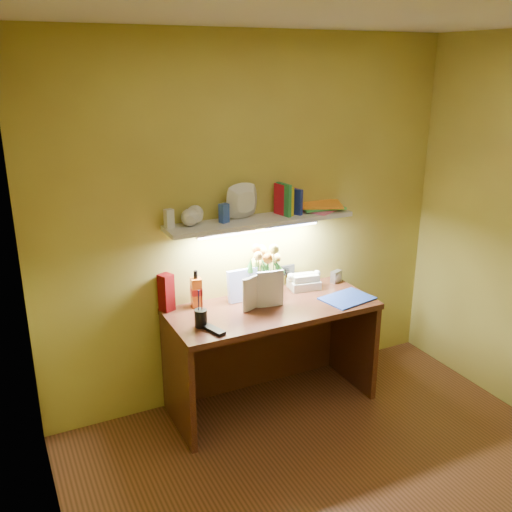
{
  "coord_description": "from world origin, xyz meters",
  "views": [
    {
      "loc": [
        -1.64,
        -1.89,
        2.3
      ],
      "look_at": [
        -0.05,
        1.35,
        1.07
      ],
      "focal_mm": 40.0,
      "sensor_mm": 36.0,
      "label": 1
    }
  ],
  "objects": [
    {
      "name": "whisky_bottle",
      "position": [
        -0.45,
        1.42,
        0.88
      ],
      "size": [
        0.08,
        0.08,
        0.25
      ],
      "primitive_type": null,
      "rotation": [
        0.0,
        0.0,
        -0.12
      ],
      "color": "#C45212",
      "rests_on": "desk"
    },
    {
      "name": "pen_cup",
      "position": [
        -0.54,
        1.12,
        0.85
      ],
      "size": [
        0.1,
        0.1,
        0.19
      ],
      "primitive_type": "cylinder",
      "rotation": [
        0.0,
        0.0,
        0.34
      ],
      "color": "black",
      "rests_on": "desk"
    },
    {
      "name": "desk_book_b",
      "position": [
        -0.1,
        1.22,
        0.88
      ],
      "size": [
        0.18,
        0.06,
        0.25
      ],
      "primitive_type": "imported",
      "rotation": [
        0.0,
        0.0,
        -0.2
      ],
      "color": "silver",
      "rests_on": "desk"
    },
    {
      "name": "art_card",
      "position": [
        -0.13,
        1.38,
        0.86
      ],
      "size": [
        0.22,
        0.04,
        0.22
      ],
      "primitive_type": null,
      "rotation": [
        0.0,
        0.0,
        -0.0
      ],
      "color": "white",
      "rests_on": "desk"
    },
    {
      "name": "wall_shelf",
      "position": [
        0.01,
        1.38,
        1.34
      ],
      "size": [
        1.33,
        0.37,
        0.25
      ],
      "color": "silver",
      "rests_on": "ground"
    },
    {
      "name": "telephone",
      "position": [
        0.35,
        1.39,
        0.81
      ],
      "size": [
        0.23,
        0.19,
        0.13
      ],
      "primitive_type": null,
      "rotation": [
        0.0,
        0.0,
        -0.15
      ],
      "color": "white",
      "rests_on": "desk"
    },
    {
      "name": "tv_remote",
      "position": [
        -0.5,
        1.03,
        0.76
      ],
      "size": [
        0.11,
        0.2,
        0.02
      ],
      "primitive_type": "cube",
      "rotation": [
        0.0,
        0.0,
        0.32
      ],
      "color": "black",
      "rests_on": "desk"
    },
    {
      "name": "desk",
      "position": [
        0.0,
        1.2,
        0.38
      ],
      "size": [
        1.4,
        0.6,
        0.75
      ],
      "primitive_type": "cube",
      "color": "#3C1C10",
      "rests_on": "ground"
    },
    {
      "name": "whisky_box",
      "position": [
        -0.65,
        1.45,
        0.88
      ],
      "size": [
        0.11,
        0.11,
        0.25
      ],
      "primitive_type": "cube",
      "rotation": [
        0.0,
        0.0,
        0.42
      ],
      "color": "#590507",
      "rests_on": "desk"
    },
    {
      "name": "flower_bouquet",
      "position": [
        0.03,
        1.37,
        0.94
      ],
      "size": [
        0.3,
        0.3,
        0.37
      ],
      "primitive_type": null,
      "rotation": [
        0.0,
        0.0,
        0.37
      ],
      "color": "#0F173E",
      "rests_on": "desk"
    },
    {
      "name": "desk_clock",
      "position": [
        0.63,
        1.38,
        0.79
      ],
      "size": [
        0.1,
        0.07,
        0.09
      ],
      "primitive_type": "cube",
      "rotation": [
        0.0,
        0.0,
        0.38
      ],
      "color": "#BBBBC0",
      "rests_on": "desk"
    },
    {
      "name": "blue_folder",
      "position": [
        0.52,
        1.08,
        0.75
      ],
      "size": [
        0.38,
        0.31,
        0.01
      ],
      "primitive_type": "cube",
      "rotation": [
        0.0,
        0.0,
        0.19
      ],
      "color": "#2A4CB4",
      "rests_on": "desk"
    },
    {
      "name": "desk_book_a",
      "position": [
        -0.22,
        1.19,
        0.87
      ],
      "size": [
        0.17,
        0.07,
        0.23
      ],
      "primitive_type": "imported",
      "rotation": [
        0.0,
        0.0,
        0.31
      ],
      "color": "silver",
      "rests_on": "desk"
    }
  ]
}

